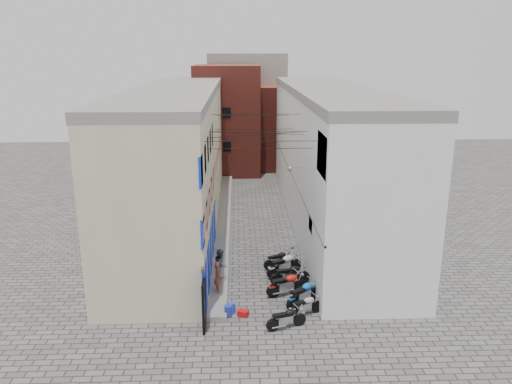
{
  "coord_description": "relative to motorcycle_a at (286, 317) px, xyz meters",
  "views": [
    {
      "loc": [
        -1.05,
        -19.11,
        11.23
      ],
      "look_at": [
        0.03,
        9.91,
        3.0
      ],
      "focal_mm": 35.0,
      "sensor_mm": 36.0,
      "label": 1
    }
  ],
  "objects": [
    {
      "name": "building_far_concrete",
      "position": [
        -0.9,
        34.58,
        4.98
      ],
      "size": [
        8.0,
        5.0,
        11.0
      ],
      "primitive_type": "cube",
      "color": "gray",
      "rests_on": "ground"
    },
    {
      "name": "water_jug_near",
      "position": [
        -2.45,
        1.08,
        -0.26
      ],
      "size": [
        0.43,
        0.43,
        0.52
      ],
      "primitive_type": "cylinder",
      "rotation": [
        0.0,
        0.0,
        0.37
      ],
      "color": "#212FA8",
      "rests_on": "ground"
    },
    {
      "name": "ground",
      "position": [
        -0.9,
        0.58,
        -0.52
      ],
      "size": [
        90.0,
        90.0,
        0.0
      ],
      "primitive_type": "plane",
      "color": "#53504E",
      "rests_on": "ground"
    },
    {
      "name": "overhead_wires",
      "position": [
        -0.9,
        8.22,
        6.61
      ],
      "size": [
        5.8,
        13.02,
        1.32
      ],
      "color": "black",
      "rests_on": "ground"
    },
    {
      "name": "building_far_brick_right",
      "position": [
        2.1,
        30.58,
        3.48
      ],
      "size": [
        5.0,
        6.0,
        8.0
      ],
      "primitive_type": "cube",
      "color": "maroon",
      "rests_on": "ground"
    },
    {
      "name": "motorcycle_b",
      "position": [
        0.94,
        1.05,
        -0.01
      ],
      "size": [
        1.81,
        1.23,
        1.01
      ],
      "primitive_type": null,
      "rotation": [
        0.0,
        0.0,
        -1.14
      ],
      "color": "#9E9EA2",
      "rests_on": "ground"
    },
    {
      "name": "motorcycle_f",
      "position": [
        0.4,
        5.2,
        0.11
      ],
      "size": [
        2.2,
        1.73,
        1.26
      ],
      "primitive_type": null,
      "rotation": [
        0.0,
        0.0,
        -1.01
      ],
      "color": "silver",
      "rests_on": "ground"
    },
    {
      "name": "motorcycle_c",
      "position": [
        1.0,
        1.98,
        0.11
      ],
      "size": [
        2.09,
        1.9,
        1.25
      ],
      "primitive_type": null,
      "rotation": [
        0.0,
        0.0,
        -0.87
      ],
      "color": "#0C5FB8",
      "rests_on": "ground"
    },
    {
      "name": "red_crate",
      "position": [
        -1.79,
        1.08,
        -0.38
      ],
      "size": [
        0.53,
        0.47,
        0.27
      ],
      "primitive_type": "cube",
      "rotation": [
        0.0,
        0.0,
        -0.39
      ],
      "color": "red",
      "rests_on": "ground"
    },
    {
      "name": "building_left",
      "position": [
        -5.88,
        13.53,
        3.98
      ],
      "size": [
        5.1,
        27.0,
        9.0
      ],
      "color": "#BFB690",
      "rests_on": "ground"
    },
    {
      "name": "person_a",
      "position": [
        -2.94,
        2.98,
        0.5
      ],
      "size": [
        0.51,
        0.64,
        1.54
      ],
      "primitive_type": "imported",
      "rotation": [
        0.0,
        0.0,
        1.86
      ],
      "color": "brown",
      "rests_on": "plinth"
    },
    {
      "name": "motorcycle_a",
      "position": [
        0.0,
        0.0,
        0.0
      ],
      "size": [
        1.87,
        1.1,
        1.03
      ],
      "primitive_type": null,
      "rotation": [
        0.0,
        0.0,
        -1.25
      ],
      "color": "black",
      "rests_on": "ground"
    },
    {
      "name": "building_far_brick_left",
      "position": [
        -2.9,
        28.58,
        4.48
      ],
      "size": [
        6.0,
        6.0,
        10.0
      ],
      "primitive_type": "cube",
      "color": "maroon",
      "rests_on": "ground"
    },
    {
      "name": "motorcycle_d",
      "position": [
        0.32,
        2.99,
        0.09
      ],
      "size": [
        2.21,
        1.35,
        1.22
      ],
      "primitive_type": null,
      "rotation": [
        0.0,
        0.0,
        -1.22
      ],
      "color": "red",
      "rests_on": "ground"
    },
    {
      "name": "person_b",
      "position": [
        -2.85,
        4.25,
        0.54
      ],
      "size": [
        0.7,
        0.86,
        1.62
      ],
      "primitive_type": "imported",
      "rotation": [
        0.0,
        0.0,
        1.45
      ],
      "color": "#394156",
      "rests_on": "plinth"
    },
    {
      "name": "plinth",
      "position": [
        -2.95,
        13.58,
        -0.39
      ],
      "size": [
        0.9,
        26.0,
        0.25
      ],
      "primitive_type": "cube",
      "color": "gray",
      "rests_on": "ground"
    },
    {
      "name": "building_right",
      "position": [
        4.1,
        13.57,
        3.99
      ],
      "size": [
        5.94,
        26.0,
        9.0
      ],
      "color": "white",
      "rests_on": "ground"
    },
    {
      "name": "water_jug_far",
      "position": [
        -2.28,
        1.42,
        -0.28
      ],
      "size": [
        0.39,
        0.39,
        0.47
      ],
      "primitive_type": "cylinder",
      "rotation": [
        0.0,
        0.0,
        -0.41
      ],
      "color": "blue",
      "rests_on": "ground"
    },
    {
      "name": "motorcycle_e",
      "position": [
        0.59,
        4.08,
        0.07
      ],
      "size": [
        2.12,
        1.02,
        1.18
      ],
      "primitive_type": null,
      "rotation": [
        0.0,
        0.0,
        -1.38
      ],
      "color": "black",
      "rests_on": "ground"
    },
    {
      "name": "motorcycle_g",
      "position": [
        0.18,
        6.11,
        -0.0
      ],
      "size": [
        1.84,
        1.25,
        1.03
      ],
      "primitive_type": null,
      "rotation": [
        0.0,
        0.0,
        -1.14
      ],
      "color": "black",
      "rests_on": "ground"
    },
    {
      "name": "far_shopfront",
      "position": [
        -0.9,
        25.78,
        0.68
      ],
      "size": [
        2.0,
        0.3,
        2.4
      ],
      "primitive_type": "cube",
      "color": "black",
      "rests_on": "ground"
    }
  ]
}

